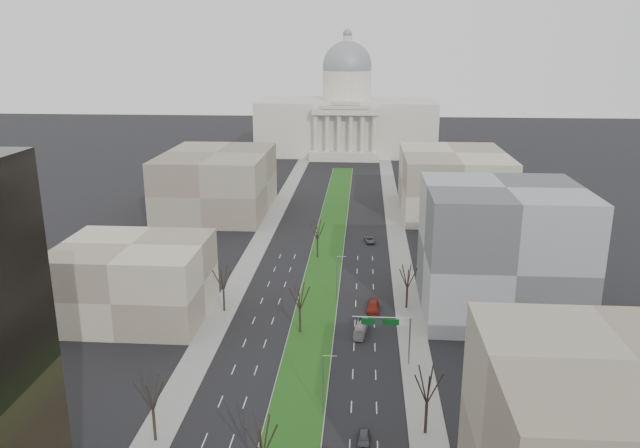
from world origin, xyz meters
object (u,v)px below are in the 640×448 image
at_px(car_grey_near, 364,438).
at_px(car_red, 373,307).
at_px(car_grey_far, 370,240).
at_px(box_van, 361,329).

bearing_deg(car_grey_near, car_red, 89.15).
relative_size(car_grey_near, car_red, 0.72).
bearing_deg(car_grey_far, car_grey_near, -100.10).
bearing_deg(car_grey_near, car_grey_far, 90.58).
xyz_separation_m(car_red, car_grey_far, (-0.45, 42.32, -0.13)).
xyz_separation_m(car_grey_far, box_van, (-1.75, -52.29, 0.31)).
bearing_deg(box_van, car_red, 85.52).
relative_size(car_grey_near, box_van, 0.56).
bearing_deg(box_van, car_grey_near, -80.92).
bearing_deg(car_grey_far, box_van, -101.23).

